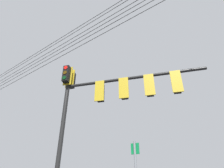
% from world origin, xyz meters
% --- Properties ---
extents(signal_mast_assembly, '(6.05, 3.70, 7.38)m').
position_xyz_m(signal_mast_assembly, '(1.92, -1.17, 5.42)').
color(signal_mast_assembly, black).
rests_on(signal_mast_assembly, ground).
extents(overhead_wire_span, '(18.60, 22.87, 1.88)m').
position_xyz_m(overhead_wire_span, '(1.20, -1.32, 9.49)').
color(overhead_wire_span, black).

